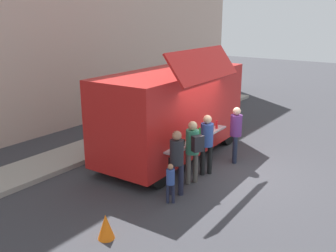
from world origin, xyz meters
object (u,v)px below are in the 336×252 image
Objects in this scene: food_truck_main at (173,111)px; child_near_queue at (170,180)px; trash_bin at (186,108)px; customer_extra_browsing at (236,130)px; traffic_cone_orange at (106,227)px; customer_front_ordering at (206,140)px; customer_mid_with_backpack at (193,146)px; customer_rear_waiting at (177,157)px.

child_near_queue is at bearing -148.11° from food_truck_main.
customer_extra_browsing is at bearing -130.15° from trash_bin.
food_truck_main is 10.52× the size of traffic_cone_orange.
customer_front_ordering is 1.41m from customer_extra_browsing.
customer_mid_with_backpack reaches higher than trash_bin.
customer_mid_with_backpack is at bearing 124.95° from customer_front_ordering.
food_truck_main is at bearing -0.35° from child_near_queue.
customer_mid_with_backpack is at bearing -132.58° from food_truck_main.
customer_rear_waiting is 1.68× the size of child_near_queue.
customer_mid_with_backpack is 1.37m from child_near_queue.
customer_front_ordering is 0.76m from customer_mid_with_backpack.
trash_bin is at bearing 26.20° from food_truck_main.
food_truck_main reaches higher than customer_mid_with_backpack.
food_truck_main is at bearing 19.11° from traffic_cone_orange.
customer_rear_waiting reaches higher than trash_bin.
trash_bin is 6.33m from customer_front_ordering.
customer_front_ordering reaches higher than trash_bin.
customer_mid_with_backpack is at bearing -27.14° from child_near_queue.
food_truck_main is 5.17m from traffic_cone_orange.
customer_front_ordering is 1.03× the size of customer_rear_waiting.
customer_extra_browsing reaches higher than trash_bin.
customer_front_ordering is at bearing -60.68° from customer_mid_with_backpack.
customer_extra_browsing reaches higher than child_near_queue.
customer_extra_browsing is at bearing -67.84° from customer_front_ordering.
customer_front_ordering is (-4.92, -3.94, 0.61)m from trash_bin.
customer_front_ordering is at bearing 0.34° from traffic_cone_orange.
customer_rear_waiting is at bearing -145.14° from food_truck_main.
traffic_cone_orange is at bearing 122.59° from customer_front_ordering.
traffic_cone_orange is at bearing -156.28° from trash_bin.
trash_bin is 0.53× the size of customer_rear_waiting.
child_near_queue is at bearing 127.88° from customer_front_ordering.
customer_rear_waiting is (-2.22, -1.68, -0.51)m from food_truck_main.
customer_front_ordering reaches higher than traffic_cone_orange.
customer_mid_with_backpack reaches higher than traffic_cone_orange.
food_truck_main is 5.58× the size of child_near_queue.
food_truck_main is 3.24× the size of customer_extra_browsing.
customer_extra_browsing is (5.49, -0.22, 0.79)m from traffic_cone_orange.
customer_rear_waiting is 2.98m from customer_extra_browsing.
traffic_cone_orange is 0.32× the size of customer_rear_waiting.
customer_front_ordering is at bearing 52.70° from customer_extra_browsing.
traffic_cone_orange is 0.31× the size of customer_front_ordering.
customer_rear_waiting reaches higher than traffic_cone_orange.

